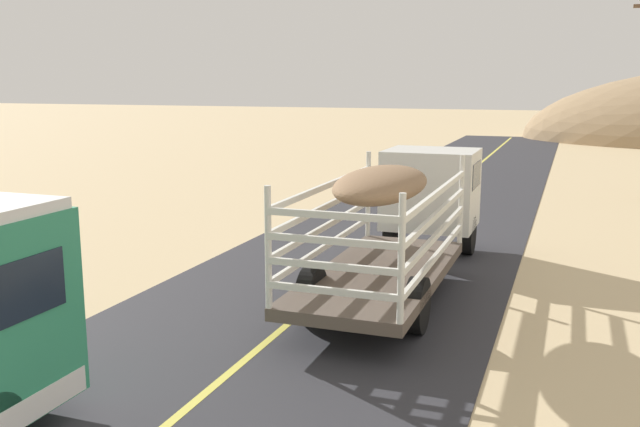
# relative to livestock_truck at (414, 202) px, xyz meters

# --- Properties ---
(livestock_truck) EXTENTS (2.53, 9.70, 3.02)m
(livestock_truck) POSITION_rel_livestock_truck_xyz_m (0.00, 0.00, 0.00)
(livestock_truck) COLOR silver
(livestock_truck) RESTS_ON road_surface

